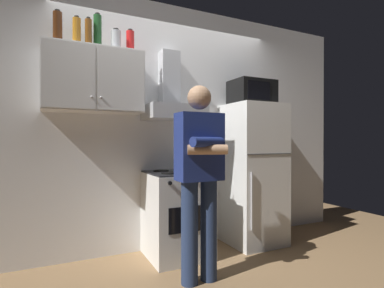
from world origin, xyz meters
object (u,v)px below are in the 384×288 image
(stove_oven, at_px, (177,214))
(bottle_wine_green, at_px, (98,32))
(cooking_pot, at_px, (194,166))
(bottle_rum_dark, at_px, (58,28))
(upper_cabinet, at_px, (94,80))
(range_hood, at_px, (172,102))
(bottle_liquor_amber, at_px, (77,32))
(microwave, at_px, (252,93))
(refrigerator, at_px, (253,174))
(bottle_beer_brown, at_px, (88,33))
(bottle_soda_red, at_px, (130,42))
(bottle_canister_steel, at_px, (116,41))
(person_standing, at_px, (200,174))

(stove_oven, distance_m, bottle_wine_green, 1.94)
(cooking_pot, xyz_separation_m, bottle_rum_dark, (-1.24, 0.26, 1.27))
(upper_cabinet, relative_size, range_hood, 1.20)
(bottle_liquor_amber, relative_size, bottle_rum_dark, 0.87)
(microwave, bearing_deg, refrigerator, -89.10)
(bottle_liquor_amber, height_order, bottle_beer_brown, bottle_beer_brown)
(bottle_rum_dark, height_order, bottle_soda_red, bottle_rum_dark)
(bottle_beer_brown, bearing_deg, microwave, -2.56)
(bottle_wine_green, height_order, bottle_soda_red, bottle_wine_green)
(bottle_canister_steel, bearing_deg, stove_oven, -12.07)
(microwave, height_order, cooking_pot, microwave)
(stove_oven, height_order, bottle_wine_green, bottle_wine_green)
(upper_cabinet, xyz_separation_m, bottle_liquor_amber, (-0.15, -0.01, 0.43))
(upper_cabinet, relative_size, bottle_liquor_amber, 3.31)
(microwave, relative_size, person_standing, 0.29)
(upper_cabinet, bearing_deg, bottle_beer_brown, -151.93)
(bottle_wine_green, bearing_deg, cooking_pot, -15.54)
(bottle_canister_steel, relative_size, bottle_rum_dark, 0.70)
(microwave, bearing_deg, person_standing, -148.00)
(range_hood, bearing_deg, upper_cabinet, -179.91)
(upper_cabinet, relative_size, microwave, 1.88)
(bottle_wine_green, xyz_separation_m, bottle_beer_brown, (-0.09, -0.03, -0.03))
(bottle_soda_red, bearing_deg, microwave, -5.05)
(cooking_pot, bearing_deg, range_hood, 117.88)
(cooking_pot, distance_m, bottle_canister_steel, 1.44)
(bottle_wine_green, distance_m, bottle_soda_red, 0.32)
(microwave, distance_m, bottle_rum_dark, 2.11)
(upper_cabinet, bearing_deg, bottle_rum_dark, 176.37)
(range_hood, bearing_deg, bottle_beer_brown, -178.18)
(cooking_pot, height_order, bottle_liquor_amber, bottle_liquor_amber)
(person_standing, height_order, cooking_pot, person_standing)
(bottle_wine_green, relative_size, bottle_beer_brown, 1.24)
(bottle_canister_steel, bearing_deg, upper_cabinet, -179.76)
(range_hood, relative_size, bottle_liquor_amber, 2.76)
(upper_cabinet, height_order, bottle_liquor_amber, bottle_liquor_amber)
(range_hood, bearing_deg, microwave, -6.46)
(bottle_beer_brown, bearing_deg, bottle_liquor_amber, 173.30)
(bottle_canister_steel, bearing_deg, bottle_wine_green, 179.06)
(cooking_pot, height_order, bottle_soda_red, bottle_soda_red)
(refrigerator, distance_m, bottle_liquor_amber, 2.35)
(range_hood, height_order, person_standing, range_hood)
(refrigerator, distance_m, bottle_beer_brown, 2.27)
(bottle_liquor_amber, bearing_deg, bottle_rum_dark, 168.11)
(refrigerator, bearing_deg, bottle_soda_red, 174.20)
(upper_cabinet, distance_m, bottle_liquor_amber, 0.45)
(bottle_beer_brown, bearing_deg, bottle_canister_steel, 5.88)
(stove_oven, height_order, bottle_liquor_amber, bottle_liquor_amber)
(cooking_pot, xyz_separation_m, bottle_soda_red, (-0.58, 0.26, 1.24))
(bottle_soda_red, bearing_deg, person_standing, -62.11)
(refrigerator, height_order, bottle_liquor_amber, bottle_liquor_amber)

